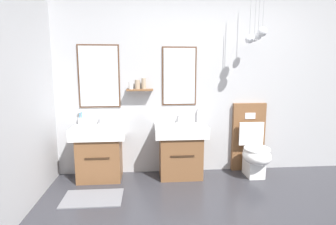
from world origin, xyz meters
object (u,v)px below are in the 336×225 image
toilet (252,148)px  toothbrush_cup (80,120)px  soap_dispenser (199,116)px  vanity_sink_left (100,151)px  vanity_sink_right (180,149)px

toilet → toothbrush_cup: 2.44m
toilet → soap_dispenser: toilet is taller
vanity_sink_left → vanity_sink_right: (1.10, 0.00, 0.00)m
vanity_sink_left → soap_dispenser: bearing=6.9°
toilet → vanity_sink_right: bearing=179.7°
vanity_sink_left → toilet: bearing=-0.1°
vanity_sink_left → vanity_sink_right: same height
toilet → soap_dispenser: size_ratio=4.91×
toilet → soap_dispenser: 0.88m
toothbrush_cup → soap_dispenser: (1.65, 0.01, 0.03)m
vanity_sink_right → toothbrush_cup: toothbrush_cup is taller
toothbrush_cup → soap_dispenser: 1.65m
toothbrush_cup → vanity_sink_right: bearing=-6.5°
vanity_sink_left → toilet: toilet is taller
vanity_sink_right → soap_dispenser: (0.28, 0.17, 0.43)m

